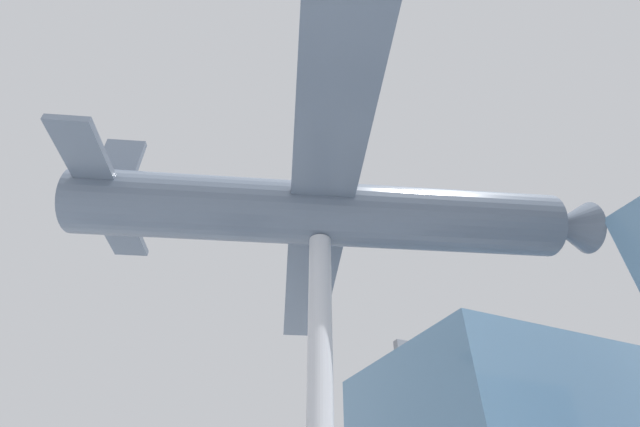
# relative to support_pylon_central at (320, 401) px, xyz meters

# --- Properties ---
(support_pylon_central) EXTENTS (0.56, 0.56, 7.94)m
(support_pylon_central) POSITION_rel_support_pylon_central_xyz_m (0.00, 0.00, 0.00)
(support_pylon_central) COLOR #B7B7BC
(support_pylon_central) RESTS_ON ground_plane
(suspended_airplane) EXTENTS (16.72, 14.49, 3.16)m
(suspended_airplane) POSITION_rel_support_pylon_central_xyz_m (0.07, 0.21, 4.86)
(suspended_airplane) COLOR #4C5666
(suspended_airplane) RESTS_ON support_pylon_central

